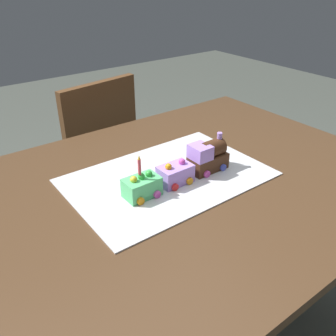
{
  "coord_description": "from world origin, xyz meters",
  "views": [
    {
      "loc": [
        0.58,
        0.73,
        1.31
      ],
      "look_at": [
        0.01,
        -0.04,
        0.77
      ],
      "focal_mm": 38.73,
      "sensor_mm": 36.0,
      "label": 1
    }
  ],
  "objects_px": {
    "cake_car_caboose_lavender": "(175,174)",
    "dining_table": "(177,211)",
    "chair": "(91,152)",
    "birthday_candle": "(139,165)",
    "cake_car_flatbed_mint_green": "(142,186)",
    "cake_locomotive": "(208,156)"
  },
  "relations": [
    {
      "from": "cake_car_caboose_lavender",
      "to": "birthday_candle",
      "type": "distance_m",
      "value": 0.14
    },
    {
      "from": "dining_table",
      "to": "cake_car_caboose_lavender",
      "type": "height_order",
      "value": "cake_car_caboose_lavender"
    },
    {
      "from": "cake_car_flatbed_mint_green",
      "to": "birthday_candle",
      "type": "height_order",
      "value": "birthday_candle"
    },
    {
      "from": "birthday_candle",
      "to": "cake_car_flatbed_mint_green",
      "type": "bearing_deg",
      "value": -180.0
    },
    {
      "from": "cake_car_caboose_lavender",
      "to": "cake_car_flatbed_mint_green",
      "type": "distance_m",
      "value": 0.12
    },
    {
      "from": "dining_table",
      "to": "chair",
      "type": "bearing_deg",
      "value": -96.56
    },
    {
      "from": "chair",
      "to": "birthday_candle",
      "type": "relative_size",
      "value": 14.94
    },
    {
      "from": "cake_car_flatbed_mint_green",
      "to": "birthday_candle",
      "type": "distance_m",
      "value": 0.07
    },
    {
      "from": "chair",
      "to": "birthday_candle",
      "type": "distance_m",
      "value": 0.94
    },
    {
      "from": "cake_car_caboose_lavender",
      "to": "cake_car_flatbed_mint_green",
      "type": "relative_size",
      "value": 1.0
    },
    {
      "from": "chair",
      "to": "dining_table",
      "type": "bearing_deg",
      "value": 74.06
    },
    {
      "from": "chair",
      "to": "cake_locomotive",
      "type": "xyz_separation_m",
      "value": [
        -0.02,
        0.83,
        0.32
      ]
    },
    {
      "from": "dining_table",
      "to": "cake_locomotive",
      "type": "xyz_separation_m",
      "value": [
        -0.12,
        -0.0,
        0.16
      ]
    },
    {
      "from": "dining_table",
      "to": "chair",
      "type": "distance_m",
      "value": 0.85
    },
    {
      "from": "cake_car_caboose_lavender",
      "to": "dining_table",
      "type": "bearing_deg",
      "value": 172.01
    },
    {
      "from": "cake_locomotive",
      "to": "cake_car_caboose_lavender",
      "type": "relative_size",
      "value": 1.4
    },
    {
      "from": "cake_locomotive",
      "to": "birthday_candle",
      "type": "xyz_separation_m",
      "value": [
        0.25,
        -0.0,
        0.05
      ]
    },
    {
      "from": "cake_car_flatbed_mint_green",
      "to": "chair",
      "type": "bearing_deg",
      "value": -105.02
    },
    {
      "from": "cake_locomotive",
      "to": "cake_car_flatbed_mint_green",
      "type": "distance_m",
      "value": 0.25
    },
    {
      "from": "chair",
      "to": "cake_car_flatbed_mint_green",
      "type": "height_order",
      "value": "chair"
    },
    {
      "from": "dining_table",
      "to": "cake_car_caboose_lavender",
      "type": "relative_size",
      "value": 14.0
    },
    {
      "from": "birthday_candle",
      "to": "chair",
      "type": "bearing_deg",
      "value": -105.34
    }
  ]
}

